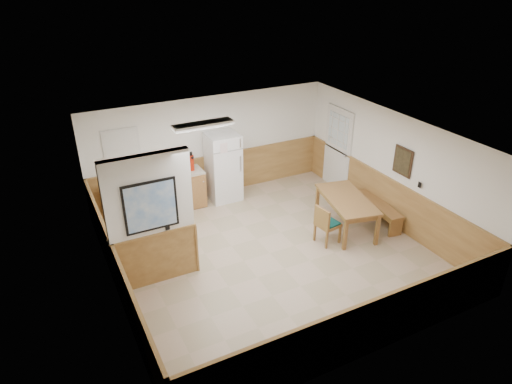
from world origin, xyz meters
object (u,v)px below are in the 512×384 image
dining_table (347,202)px  soap_bottle (124,178)px  dining_bench (379,207)px  dining_chair (325,222)px  fire_extinguisher (192,162)px  refrigerator (223,167)px

dining_table → soap_bottle: 4.89m
soap_bottle → dining_bench: bearing=-27.9°
dining_table → dining_chair: dining_chair is taller
dining_table → fire_extinguisher: fire_extinguisher is taller
dining_table → dining_chair: bearing=-146.9°
fire_extinguisher → soap_bottle: (-1.57, 0.03, -0.08)m
refrigerator → dining_table: 3.10m
dining_table → dining_chair: 0.81m
refrigerator → soap_bottle: 2.36m
refrigerator → dining_chair: size_ratio=1.97×
fire_extinguisher → soap_bottle: size_ratio=1.85×
fire_extinguisher → dining_table: bearing=-33.2°
refrigerator → dining_bench: 3.75m
refrigerator → dining_chair: 3.02m
dining_table → soap_bottle: (-4.13, 2.59, 0.37)m
dining_chair → fire_extinguisher: 3.42m
dining_bench → dining_table: bearing=-175.8°
dining_chair → fire_extinguisher: fire_extinguisher is taller
dining_chair → soap_bottle: size_ratio=3.43×
dining_bench → soap_bottle: bearing=160.5°
dining_table → fire_extinguisher: 3.65m
soap_bottle → dining_chair: bearing=-40.2°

